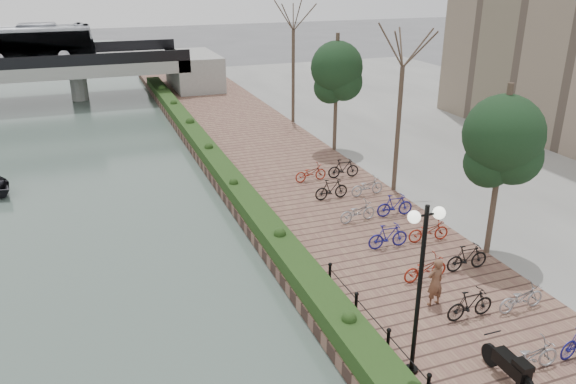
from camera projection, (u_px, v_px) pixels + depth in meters
promenade at (307, 194)px, 27.78m from camera, size 8.00×75.00×0.50m
inland_pavement at (559, 159)px, 32.92m from camera, size 24.00×75.00×0.50m
hedge at (227, 175)px, 28.65m from camera, size 1.10×56.00×0.60m
lamppost at (423, 256)px, 13.89m from camera, size 1.02×0.32×4.88m
motorcycle at (509, 364)px, 14.64m from camera, size 0.54×1.70×1.06m
pedestrian at (435, 282)px, 17.90m from camera, size 0.64×0.46×1.66m
bicycle_parking at (407, 232)px, 22.07m from camera, size 2.40×17.32×1.00m
street_trees at (439, 146)px, 23.59m from camera, size 3.20×37.12×6.80m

